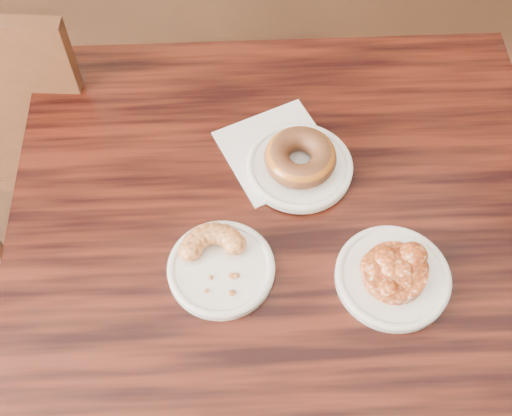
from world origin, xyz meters
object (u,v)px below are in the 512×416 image
object	(u,v)px
apple_fritter	(395,271)
cafe_table	(280,331)
cruller_fragment	(221,262)
glazed_donut	(300,157)
chair_far	(39,113)

from	to	relation	value
apple_fritter	cafe_table	bearing A→B (deg)	139.23
apple_fritter	cruller_fragment	world-z (taller)	same
cafe_table	glazed_donut	distance (m)	0.43
chair_far	apple_fritter	size ratio (longest dim) A/B	6.91
glazed_donut	cruller_fragment	size ratio (longest dim) A/B	1.00
glazed_donut	chair_far	bearing A→B (deg)	128.56
cafe_table	chair_far	world-z (taller)	chair_far
cafe_table	apple_fritter	bearing A→B (deg)	-24.67
glazed_donut	cruller_fragment	bearing A→B (deg)	-142.44
chair_far	glazed_donut	bearing A→B (deg)	149.48
chair_far	glazed_donut	world-z (taller)	chair_far
glazed_donut	cruller_fragment	world-z (taller)	glazed_donut
cruller_fragment	cafe_table	bearing A→B (deg)	6.74
chair_far	cruller_fragment	size ratio (longest dim) A/B	7.87
apple_fritter	cruller_fragment	size ratio (longest dim) A/B	1.14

